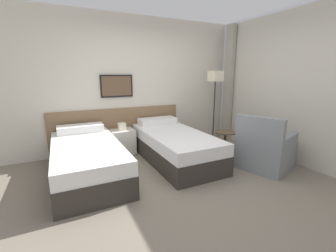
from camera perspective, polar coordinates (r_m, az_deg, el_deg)
name	(u,v)px	position (r m, az deg, el deg)	size (l,w,h in m)	color
ground_plane	(181,183)	(3.41, 3.22, -14.16)	(16.00, 16.00, 0.00)	slate
wall_headboard	(135,87)	(4.81, -8.32, 9.85)	(10.00, 0.10, 2.70)	beige
wall_window	(303,87)	(4.47, 31.06, 8.41)	(0.21, 4.40, 2.70)	white
bed_near_door	(87,159)	(3.74, -19.84, -7.88)	(0.98, 2.04, 0.66)	#332D28
bed_near_window	(174,146)	(4.15, 1.54, -4.99)	(0.98, 2.04, 0.66)	#332D28
nightstand	(123,141)	(4.59, -11.47, -3.76)	(0.46, 0.39, 0.62)	beige
floor_lamp	(215,83)	(5.07, 11.92, 10.74)	(0.25, 0.25, 1.62)	black
side_table	(225,139)	(4.41, 14.29, -3.34)	(0.39, 0.39, 0.50)	brown
armchair	(265,151)	(4.14, 23.40, -5.92)	(1.01, 0.97, 0.92)	gray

